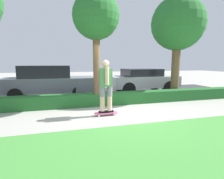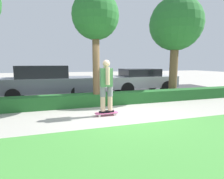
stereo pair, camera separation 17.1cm
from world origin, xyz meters
The scene contains 10 objects.
ground_plane centered at (0.00, 0.00, 0.00)m, with size 60.00×60.00×0.00m, color #ADA89E.
grass_lawn_strip centered at (0.00, -3.00, 0.01)m, with size 17.06×4.00×0.01m.
street_asphalt centered at (0.00, 4.20, 0.00)m, with size 17.06×5.00×0.01m.
hedge_row centered at (0.00, 1.60, 0.25)m, with size 17.06×0.60×0.51m.
skateboard centered at (-0.58, 0.08, 0.08)m, with size 0.77×0.24×0.10m.
skater_person centered at (-0.58, 0.08, 1.04)m, with size 0.51×0.45×1.76m.
tree_mid centered at (-0.64, 1.45, 3.48)m, with size 1.81×1.81×4.46m.
tree_far centered at (3.45, 2.12, 3.58)m, with size 2.54×2.54×4.91m.
parked_car_front centered at (-2.70, 3.94, 0.84)m, with size 4.61×1.84×1.64m.
parked_car_middle centered at (2.57, 4.00, 0.78)m, with size 4.00×1.94×1.43m.
Camera 2 is at (-2.04, -5.45, 1.76)m, focal length 28.00 mm.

